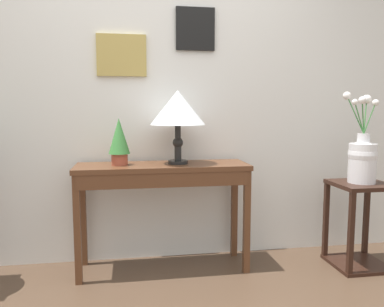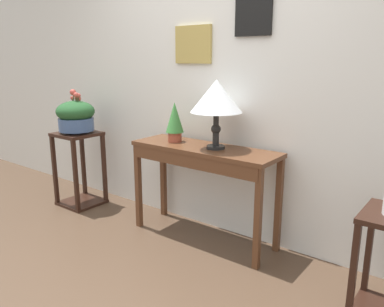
{
  "view_description": "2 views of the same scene",
  "coord_description": "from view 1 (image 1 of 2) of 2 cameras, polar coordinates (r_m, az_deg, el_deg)",
  "views": [
    {
      "loc": [
        -0.2,
        -1.53,
        1.19
      ],
      "look_at": [
        0.24,
        1.17,
        0.87
      ],
      "focal_mm": 35.88,
      "sensor_mm": 36.0,
      "label": 1
    },
    {
      "loc": [
        1.77,
        -1.18,
        1.47
      ],
      "look_at": [
        -0.1,
        1.25,
        0.71
      ],
      "focal_mm": 35.69,
      "sensor_mm": 36.0,
      "label": 2
    }
  ],
  "objects": [
    {
      "name": "console_table",
      "position": [
        2.79,
        -4.35,
        -4.02
      ],
      "size": [
        1.24,
        0.4,
        0.79
      ],
      "color": "#56331E",
      "rests_on": "ground"
    },
    {
      "name": "potted_plant_on_console",
      "position": [
        2.77,
        -10.78,
        2.01
      ],
      "size": [
        0.15,
        0.15,
        0.33
      ],
      "color": "#9E4733",
      "rests_on": "console_table"
    },
    {
      "name": "table_lamp",
      "position": [
        2.77,
        -2.13,
        6.61
      ],
      "size": [
        0.4,
        0.4,
        0.53
      ],
      "color": "black",
      "rests_on": "console_table"
    },
    {
      "name": "back_wall_with_art",
      "position": [
        3.06,
        -5.6,
        10.56
      ],
      "size": [
        9.0,
        0.13,
        2.8
      ],
      "color": "silver",
      "rests_on": "ground"
    },
    {
      "name": "pedestal_stand_right",
      "position": [
        3.19,
        23.58,
        -9.68
      ],
      "size": [
        0.39,
        0.39,
        0.65
      ],
      "color": "black",
      "rests_on": "ground"
    },
    {
      "name": "flower_vase_tall_right",
      "position": [
        3.1,
        24.0,
        -0.39
      ],
      "size": [
        0.25,
        0.22,
        0.67
      ],
      "color": "silver",
      "rests_on": "pedestal_stand_right"
    }
  ]
}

